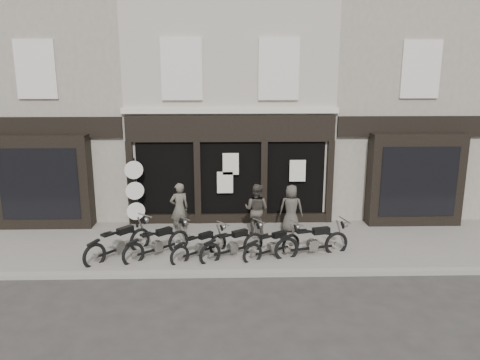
{
  "coord_description": "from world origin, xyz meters",
  "views": [
    {
      "loc": [
        -0.08,
        -12.86,
        5.41
      ],
      "look_at": [
        0.29,
        1.6,
        1.97
      ],
      "focal_mm": 35.0,
      "sensor_mm": 36.0,
      "label": 1
    }
  ],
  "objects_px": {
    "motorcycle_2": "(200,248)",
    "man_centre": "(256,209)",
    "motorcycle_0": "(119,245)",
    "motorcycle_3": "(233,246)",
    "motorcycle_1": "(157,245)",
    "man_left": "(179,208)",
    "man_right": "(291,208)",
    "advert_sign_post": "(135,196)",
    "motorcycle_5": "(313,244)",
    "motorcycle_4": "(273,247)"
  },
  "relations": [
    {
      "from": "motorcycle_3",
      "to": "man_right",
      "type": "distance_m",
      "value": 2.89
    },
    {
      "from": "motorcycle_4",
      "to": "man_right",
      "type": "bearing_deg",
      "value": 37.76
    },
    {
      "from": "motorcycle_2",
      "to": "motorcycle_1",
      "type": "bearing_deg",
      "value": 134.43
    },
    {
      "from": "motorcycle_0",
      "to": "advert_sign_post",
      "type": "distance_m",
      "value": 2.58
    },
    {
      "from": "motorcycle_2",
      "to": "man_right",
      "type": "distance_m",
      "value": 3.61
    },
    {
      "from": "motorcycle_0",
      "to": "motorcycle_5",
      "type": "height_order",
      "value": "motorcycle_0"
    },
    {
      "from": "motorcycle_1",
      "to": "motorcycle_3",
      "type": "bearing_deg",
      "value": -43.5
    },
    {
      "from": "man_centre",
      "to": "advert_sign_post",
      "type": "height_order",
      "value": "advert_sign_post"
    },
    {
      "from": "motorcycle_2",
      "to": "man_right",
      "type": "relative_size",
      "value": 1.05
    },
    {
      "from": "motorcycle_1",
      "to": "man_right",
      "type": "distance_m",
      "value": 4.61
    },
    {
      "from": "man_right",
      "to": "motorcycle_0",
      "type": "bearing_deg",
      "value": 30.56
    },
    {
      "from": "motorcycle_1",
      "to": "motorcycle_3",
      "type": "height_order",
      "value": "motorcycle_1"
    },
    {
      "from": "man_left",
      "to": "advert_sign_post",
      "type": "relative_size",
      "value": 0.67
    },
    {
      "from": "man_left",
      "to": "advert_sign_post",
      "type": "height_order",
      "value": "advert_sign_post"
    },
    {
      "from": "motorcycle_3",
      "to": "man_centre",
      "type": "distance_m",
      "value": 2.04
    },
    {
      "from": "motorcycle_1",
      "to": "motorcycle_2",
      "type": "distance_m",
      "value": 1.25
    },
    {
      "from": "motorcycle_0",
      "to": "motorcycle_1",
      "type": "distance_m",
      "value": 1.11
    },
    {
      "from": "man_centre",
      "to": "advert_sign_post",
      "type": "bearing_deg",
      "value": 13.99
    },
    {
      "from": "motorcycle_0",
      "to": "motorcycle_3",
      "type": "bearing_deg",
      "value": -51.85
    },
    {
      "from": "man_left",
      "to": "man_centre",
      "type": "distance_m",
      "value": 2.52
    },
    {
      "from": "motorcycle_0",
      "to": "motorcycle_2",
      "type": "relative_size",
      "value": 1.16
    },
    {
      "from": "motorcycle_2",
      "to": "man_right",
      "type": "height_order",
      "value": "man_right"
    },
    {
      "from": "motorcycle_1",
      "to": "man_centre",
      "type": "relative_size",
      "value": 1.08
    },
    {
      "from": "motorcycle_2",
      "to": "advert_sign_post",
      "type": "xyz_separation_m",
      "value": [
        -2.31,
        2.59,
        0.85
      ]
    },
    {
      "from": "man_right",
      "to": "motorcycle_1",
      "type": "bearing_deg",
      "value": 35.47
    },
    {
      "from": "motorcycle_0",
      "to": "man_right",
      "type": "relative_size",
      "value": 1.22
    },
    {
      "from": "motorcycle_1",
      "to": "motorcycle_0",
      "type": "bearing_deg",
      "value": 139.44
    },
    {
      "from": "motorcycle_0",
      "to": "motorcycle_4",
      "type": "bearing_deg",
      "value": -51.16
    },
    {
      "from": "motorcycle_0",
      "to": "motorcycle_3",
      "type": "xyz_separation_m",
      "value": [
        3.31,
        -0.13,
        -0.03
      ]
    },
    {
      "from": "motorcycle_1",
      "to": "motorcycle_5",
      "type": "distance_m",
      "value": 4.52
    },
    {
      "from": "man_left",
      "to": "man_centre",
      "type": "xyz_separation_m",
      "value": [
        2.51,
        -0.2,
        0.0
      ]
    },
    {
      "from": "motorcycle_3",
      "to": "motorcycle_5",
      "type": "bearing_deg",
      "value": -30.92
    },
    {
      "from": "motorcycle_1",
      "to": "motorcycle_2",
      "type": "bearing_deg",
      "value": -45.86
    },
    {
      "from": "motorcycle_1",
      "to": "motorcycle_5",
      "type": "bearing_deg",
      "value": -41.13
    },
    {
      "from": "man_centre",
      "to": "motorcycle_3",
      "type": "bearing_deg",
      "value": 91.53
    },
    {
      "from": "motorcycle_2",
      "to": "man_centre",
      "type": "relative_size",
      "value": 0.98
    },
    {
      "from": "motorcycle_5",
      "to": "man_right",
      "type": "relative_size",
      "value": 1.43
    },
    {
      "from": "motorcycle_4",
      "to": "man_left",
      "type": "relative_size",
      "value": 1.07
    },
    {
      "from": "man_left",
      "to": "man_centre",
      "type": "height_order",
      "value": "man_centre"
    },
    {
      "from": "motorcycle_1",
      "to": "advert_sign_post",
      "type": "bearing_deg",
      "value": 73.13
    },
    {
      "from": "motorcycle_4",
      "to": "advert_sign_post",
      "type": "xyz_separation_m",
      "value": [
        -4.42,
        2.58,
        0.85
      ]
    },
    {
      "from": "motorcycle_2",
      "to": "man_right",
      "type": "bearing_deg",
      "value": -4.43
    },
    {
      "from": "motorcycle_5",
      "to": "man_centre",
      "type": "bearing_deg",
      "value": 116.36
    },
    {
      "from": "motorcycle_3",
      "to": "man_centre",
      "type": "bearing_deg",
      "value": 34.25
    },
    {
      "from": "motorcycle_0",
      "to": "motorcycle_2",
      "type": "distance_m",
      "value": 2.36
    },
    {
      "from": "motorcycle_1",
      "to": "motorcycle_3",
      "type": "relative_size",
      "value": 0.95
    },
    {
      "from": "motorcycle_1",
      "to": "man_centre",
      "type": "height_order",
      "value": "man_centre"
    },
    {
      "from": "motorcycle_2",
      "to": "motorcycle_3",
      "type": "xyz_separation_m",
      "value": [
        0.96,
        -0.0,
        0.03
      ]
    },
    {
      "from": "motorcycle_3",
      "to": "man_centre",
      "type": "xyz_separation_m",
      "value": [
        0.78,
        1.8,
        0.56
      ]
    },
    {
      "from": "man_right",
      "to": "advert_sign_post",
      "type": "height_order",
      "value": "advert_sign_post"
    }
  ]
}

